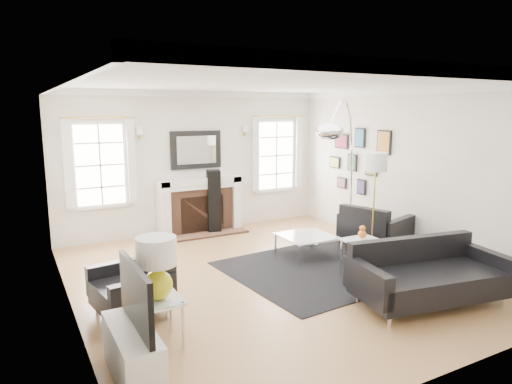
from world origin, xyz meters
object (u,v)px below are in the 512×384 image
fireplace (200,206)px  coffee_table (307,237)px  gourd_lamp (157,264)px  sofa (426,276)px  armchair_left (135,288)px  arc_floor_lamp (342,171)px  armchair_right (374,230)px

fireplace → coffee_table: (0.97, -2.31, -0.20)m
coffee_table → gourd_lamp: 3.52m
sofa → gourd_lamp: (-3.31, 0.55, 0.54)m
armchair_left → gourd_lamp: 1.02m
coffee_table → sofa: bearing=-82.9°
arc_floor_lamp → fireplace: bearing=118.3°
armchair_left → arc_floor_lamp: arc_floor_lamp is taller
armchair_right → coffee_table: (-1.16, 0.34, -0.05)m
fireplace → armchair_left: fireplace is taller
fireplace → arc_floor_lamp: size_ratio=0.63×
coffee_table → armchair_left: bearing=-164.7°
coffee_table → arc_floor_lamp: (0.44, -0.32, 1.12)m
sofa → armchair_left: sofa is taller
sofa → coffee_table: sofa is taller
sofa → armchair_right: (0.88, 1.91, 0.04)m
armchair_left → sofa: bearing=-22.9°
coffee_table → arc_floor_lamp: bearing=-35.5°
fireplace → coffee_table: fireplace is taller
sofa → armchair_right: size_ratio=1.68×
armchair_left → gourd_lamp: (0.03, -0.86, 0.56)m
fireplace → gourd_lamp: bearing=-117.2°
armchair_right → gourd_lamp: gourd_lamp is taller
coffee_table → armchair_right: bearing=-16.2°
gourd_lamp → arc_floor_lamp: 3.78m
fireplace → sofa: fireplace is taller
armchair_left → armchair_right: armchair_right is taller
gourd_lamp → arc_floor_lamp: arc_floor_lamp is taller
fireplace → coffee_table: bearing=-67.2°
sofa → fireplace: bearing=105.3°
armchair_left → arc_floor_lamp: size_ratio=0.37×
sofa → armchair_right: 2.11m
fireplace → gourd_lamp: 4.51m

